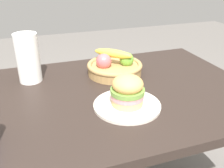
{
  "coord_description": "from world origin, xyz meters",
  "views": [
    {
      "loc": [
        -0.3,
        -0.98,
        1.29
      ],
      "look_at": [
        0.02,
        -0.04,
        0.81
      ],
      "focal_mm": 40.77,
      "sensor_mm": 36.0,
      "label": 1
    }
  ],
  "objects_px": {
    "paper_towel_roll": "(28,58)",
    "fruit_basket": "(115,66)",
    "plate": "(127,105)",
    "sandwich": "(128,90)"
  },
  "relations": [
    {
      "from": "fruit_basket",
      "to": "paper_towel_roll",
      "type": "distance_m",
      "value": 0.43
    },
    {
      "from": "paper_towel_roll",
      "to": "fruit_basket",
      "type": "bearing_deg",
      "value": -7.42
    },
    {
      "from": "plate",
      "to": "paper_towel_roll",
      "type": "relative_size",
      "value": 1.16
    },
    {
      "from": "sandwich",
      "to": "paper_towel_roll",
      "type": "xyz_separation_m",
      "value": [
        -0.36,
        0.39,
        0.05
      ]
    },
    {
      "from": "plate",
      "to": "sandwich",
      "type": "xyz_separation_m",
      "value": [
        0.0,
        0.0,
        0.07
      ]
    },
    {
      "from": "plate",
      "to": "fruit_basket",
      "type": "height_order",
      "value": "fruit_basket"
    },
    {
      "from": "plate",
      "to": "fruit_basket",
      "type": "bearing_deg",
      "value": 79.28
    },
    {
      "from": "sandwich",
      "to": "fruit_basket",
      "type": "distance_m",
      "value": 0.34
    },
    {
      "from": "fruit_basket",
      "to": "paper_towel_roll",
      "type": "bearing_deg",
      "value": 172.58
    },
    {
      "from": "plate",
      "to": "paper_towel_roll",
      "type": "height_order",
      "value": "paper_towel_roll"
    }
  ]
}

